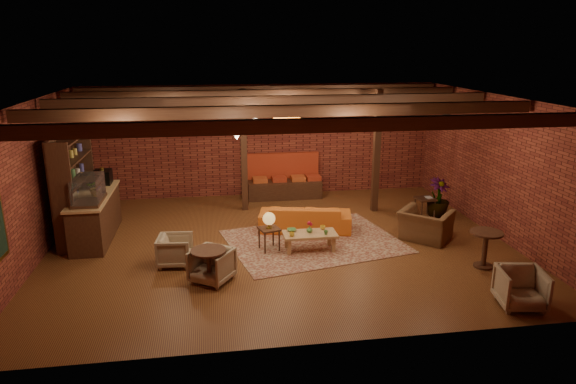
{
  "coord_description": "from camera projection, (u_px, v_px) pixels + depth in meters",
  "views": [
    {
      "loc": [
        -1.43,
        -10.55,
        4.3
      ],
      "look_at": [
        0.2,
        0.2,
        1.14
      ],
      "focal_mm": 32.0,
      "sensor_mm": 36.0,
      "label": 1
    }
  ],
  "objects": [
    {
      "name": "banquette",
      "position": [
        284.0,
        181.0,
        14.74
      ],
      "size": [
        2.1,
        0.7,
        1.0
      ],
      "primitive_type": null,
      "color": "#A6321B",
      "rests_on": "ground"
    },
    {
      "name": "sofa",
      "position": [
        305.0,
        217.0,
        12.2
      ],
      "size": [
        2.29,
        1.28,
        0.63
      ],
      "primitive_type": "imported",
      "rotation": [
        0.0,
        0.0,
        2.93
      ],
      "color": "#CA5D1C",
      "rests_on": "floor"
    },
    {
      "name": "wall_front",
      "position": [
        319.0,
        244.0,
        7.18
      ],
      "size": [
        10.0,
        0.02,
        3.2
      ],
      "primitive_type": "cube",
      "color": "maroon",
      "rests_on": "ground"
    },
    {
      "name": "wall_left",
      "position": [
        33.0,
        184.0,
        10.26
      ],
      "size": [
        0.02,
        8.0,
        3.2
      ],
      "primitive_type": "cube",
      "color": "maroon",
      "rests_on": "ground"
    },
    {
      "name": "armchair_a",
      "position": [
        175.0,
        249.0,
        10.27
      ],
      "size": [
        0.68,
        0.71,
        0.68
      ],
      "primitive_type": "imported",
      "rotation": [
        0.0,
        0.0,
        1.48
      ],
      "color": "beige",
      "rests_on": "floor"
    },
    {
      "name": "plant_counter",
      "position": [
        99.0,
        184.0,
        11.65
      ],
      "size": [
        0.35,
        0.39,
        0.3
      ],
      "primitive_type": "imported",
      "color": "#337F33",
      "rests_on": "service_counter"
    },
    {
      "name": "ceiling_spotlights",
      "position": [
        280.0,
        116.0,
        10.63
      ],
      "size": [
        6.4,
        4.4,
        0.28
      ],
      "primitive_type": null,
      "color": "black",
      "rests_on": "ceiling"
    },
    {
      "name": "ceiling",
      "position": [
        280.0,
        99.0,
        10.53
      ],
      "size": [
        10.0,
        8.0,
        0.02
      ],
      "primitive_type": "cube",
      "color": "black",
      "rests_on": "wall_back"
    },
    {
      "name": "service_sign",
      "position": [
        286.0,
        119.0,
        13.8
      ],
      "size": [
        0.86,
        0.06,
        0.3
      ],
      "primitive_type": "cube",
      "color": "orange",
      "rests_on": "ceiling"
    },
    {
      "name": "ceiling_beams",
      "position": [
        280.0,
        105.0,
        10.57
      ],
      "size": [
        9.8,
        6.4,
        0.22
      ],
      "primitive_type": null,
      "color": "black",
      "rests_on": "ceiling"
    },
    {
      "name": "plant_tall",
      "position": [
        441.0,
        159.0,
        12.85
      ],
      "size": [
        2.19,
        2.19,
        3.01
      ],
      "primitive_type": "imported",
      "rotation": [
        0.0,
        0.0,
        0.38
      ],
      "color": "#4C7F4C",
      "rests_on": "floor"
    },
    {
      "name": "armchair_far",
      "position": [
        521.0,
        286.0,
        8.62
      ],
      "size": [
        0.84,
        0.8,
        0.74
      ],
      "primitive_type": "imported",
      "rotation": [
        0.0,
        0.0,
        -0.19
      ],
      "color": "beige",
      "rests_on": "floor"
    },
    {
      "name": "post_right",
      "position": [
        377.0,
        152.0,
        13.28
      ],
      "size": [
        0.16,
        0.16,
        3.2
      ],
      "primitive_type": "cube",
      "color": "black",
      "rests_on": "ground"
    },
    {
      "name": "round_table_left",
      "position": [
        209.0,
        261.0,
        9.41
      ],
      "size": [
        0.65,
        0.65,
        0.68
      ],
      "color": "black",
      "rests_on": "floor"
    },
    {
      "name": "armchair_right",
      "position": [
        426.0,
        220.0,
        11.57
      ],
      "size": [
        1.26,
        1.24,
        0.93
      ],
      "primitive_type": "imported",
      "rotation": [
        0.0,
        0.0,
        2.39
      ],
      "color": "brown",
      "rests_on": "floor"
    },
    {
      "name": "wall_right",
      "position": [
        497.0,
        166.0,
        11.7
      ],
      "size": [
        0.02,
        8.0,
        3.2
      ],
      "primitive_type": "cube",
      "color": "maroon",
      "rests_on": "ground"
    },
    {
      "name": "coffee_table",
      "position": [
        309.0,
        235.0,
        11.0
      ],
      "size": [
        1.15,
        0.57,
        0.64
      ],
      "rotation": [
        0.0,
        0.0,
        -0.0
      ],
      "color": "#9E7A49",
      "rests_on": "floor"
    },
    {
      "name": "post_left",
      "position": [
        244.0,
        151.0,
        13.36
      ],
      "size": [
        0.16,
        0.16,
        3.2
      ],
      "primitive_type": "cube",
      "color": "black",
      "rests_on": "ground"
    },
    {
      "name": "wall_back",
      "position": [
        261.0,
        141.0,
        14.78
      ],
      "size": [
        10.0,
        0.02,
        3.2
      ],
      "primitive_type": "cube",
      "color": "maroon",
      "rests_on": "ground"
    },
    {
      "name": "armchair_b",
      "position": [
        212.0,
        264.0,
        9.54
      ],
      "size": [
        0.93,
        0.91,
        0.71
      ],
      "primitive_type": "imported",
      "rotation": [
        0.0,
        0.0,
        -0.58
      ],
      "color": "beige",
      "rests_on": "floor"
    },
    {
      "name": "service_counter",
      "position": [
        94.0,
        205.0,
        11.56
      ],
      "size": [
        0.8,
        2.5,
        1.6
      ],
      "primitive_type": null,
      "color": "black",
      "rests_on": "ground"
    },
    {
      "name": "side_table_lamp",
      "position": [
        269.0,
        222.0,
        10.92
      ],
      "size": [
        0.51,
        0.51,
        0.85
      ],
      "rotation": [
        0.0,
        0.0,
        0.28
      ],
      "color": "black",
      "rests_on": "floor"
    },
    {
      "name": "side_table_book",
      "position": [
        425.0,
        199.0,
        13.09
      ],
      "size": [
        0.49,
        0.49,
        0.53
      ],
      "rotation": [
        0.0,
        0.0,
        0.09
      ],
      "color": "black",
      "rests_on": "floor"
    },
    {
      "name": "round_table_right",
      "position": [
        486.0,
        243.0,
        10.13
      ],
      "size": [
        0.64,
        0.64,
        0.75
      ],
      "color": "black",
      "rests_on": "floor"
    },
    {
      "name": "rug",
      "position": [
        314.0,
        241.0,
        11.57
      ],
      "size": [
        4.21,
        3.55,
        0.01
      ],
      "primitive_type": "cube",
      "rotation": [
        0.0,
        0.0,
        0.22
      ],
      "color": "maroon",
      "rests_on": "floor"
    },
    {
      "name": "floor",
      "position": [
        280.0,
        244.0,
        11.43
      ],
      "size": [
        10.0,
        10.0,
        0.0
      ],
      "primitive_type": "plane",
      "color": "#421D10",
      "rests_on": "ground"
    },
    {
      "name": "ceiling_pipe",
      "position": [
        271.0,
        107.0,
        12.15
      ],
      "size": [
        9.6,
        0.12,
        0.12
      ],
      "primitive_type": "cylinder",
      "rotation": [
        0.0,
        1.57,
        0.0
      ],
      "color": "black",
      "rests_on": "ceiling"
    },
    {
      "name": "shelving_hutch",
      "position": [
        75.0,
        187.0,
        11.49
      ],
      "size": [
        0.52,
        2.0,
        2.4
      ],
      "primitive_type": null,
      "color": "black",
      "rests_on": "ground"
    }
  ]
}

